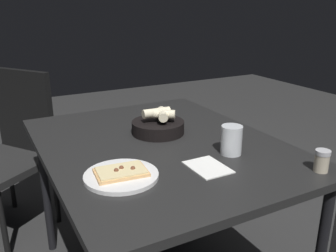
{
  "coord_description": "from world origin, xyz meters",
  "views": [
    {
      "loc": [
        -1.25,
        0.63,
        1.28
      ],
      "look_at": [
        -0.0,
        -0.04,
        0.8
      ],
      "focal_mm": 38.72,
      "sensor_mm": 36.0,
      "label": 1
    }
  ],
  "objects_px": {
    "beer_glass": "(231,141)",
    "bread_basket": "(158,125)",
    "dining_table": "(160,156)",
    "chair_far": "(12,143)",
    "pizza_plate": "(121,175)",
    "pepper_shaker": "(322,162)"
  },
  "relations": [
    {
      "from": "beer_glass",
      "to": "chair_far",
      "type": "bearing_deg",
      "value": 32.24
    },
    {
      "from": "dining_table",
      "to": "beer_glass",
      "type": "distance_m",
      "value": 0.32
    },
    {
      "from": "dining_table",
      "to": "pizza_plate",
      "type": "xyz_separation_m",
      "value": [
        -0.22,
        0.26,
        0.07
      ]
    },
    {
      "from": "pepper_shaker",
      "to": "chair_far",
      "type": "distance_m",
      "value": 1.64
    },
    {
      "from": "pizza_plate",
      "to": "chair_far",
      "type": "bearing_deg",
      "value": 12.9
    },
    {
      "from": "dining_table",
      "to": "pepper_shaker",
      "type": "bearing_deg",
      "value": -144.0
    },
    {
      "from": "beer_glass",
      "to": "bread_basket",
      "type": "bearing_deg",
      "value": 22.6
    },
    {
      "from": "pizza_plate",
      "to": "chair_far",
      "type": "distance_m",
      "value": 1.14
    },
    {
      "from": "pizza_plate",
      "to": "chair_far",
      "type": "relative_size",
      "value": 0.27
    },
    {
      "from": "dining_table",
      "to": "chair_far",
      "type": "height_order",
      "value": "chair_far"
    },
    {
      "from": "bread_basket",
      "to": "chair_far",
      "type": "bearing_deg",
      "value": 35.97
    },
    {
      "from": "dining_table",
      "to": "chair_far",
      "type": "bearing_deg",
      "value": 30.35
    },
    {
      "from": "chair_far",
      "to": "pizza_plate",
      "type": "bearing_deg",
      "value": -167.1
    },
    {
      "from": "pizza_plate",
      "to": "beer_glass",
      "type": "relative_size",
      "value": 2.22
    },
    {
      "from": "dining_table",
      "to": "bread_basket",
      "type": "relative_size",
      "value": 5.07
    },
    {
      "from": "pizza_plate",
      "to": "pepper_shaker",
      "type": "xyz_separation_m",
      "value": [
        -0.28,
        -0.62,
        0.02
      ]
    },
    {
      "from": "dining_table",
      "to": "chair_far",
      "type": "xyz_separation_m",
      "value": [
        0.87,
        0.51,
        -0.15
      ]
    },
    {
      "from": "dining_table",
      "to": "bread_basket",
      "type": "xyz_separation_m",
      "value": [
        0.11,
        -0.05,
        0.1
      ]
    },
    {
      "from": "dining_table",
      "to": "chair_far",
      "type": "relative_size",
      "value": 1.27
    },
    {
      "from": "dining_table",
      "to": "bread_basket",
      "type": "distance_m",
      "value": 0.15
    },
    {
      "from": "bread_basket",
      "to": "pepper_shaker",
      "type": "bearing_deg",
      "value": -152.27
    },
    {
      "from": "dining_table",
      "to": "pizza_plate",
      "type": "bearing_deg",
      "value": 131.07
    }
  ]
}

